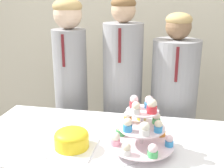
# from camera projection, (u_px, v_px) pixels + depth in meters

# --- Properties ---
(wall_back) EXTENTS (9.00, 0.06, 2.70)m
(wall_back) POSITION_uv_depth(u_px,v_px,m) (142.00, 12.00, 2.51)
(wall_back) COLOR beige
(wall_back) RESTS_ON ground_plane
(round_cake) EXTENTS (0.22, 0.22, 0.11)m
(round_cake) POSITION_uv_depth(u_px,v_px,m) (72.00, 139.00, 1.36)
(round_cake) COLOR white
(round_cake) RESTS_ON table
(cupcake_stand) EXTENTS (0.31, 0.31, 0.28)m
(cupcake_stand) POSITION_uv_depth(u_px,v_px,m) (141.00, 128.00, 1.32)
(cupcake_stand) COLOR silver
(cupcake_stand) RESTS_ON table
(student_0) EXTENTS (0.24, 0.25, 1.47)m
(student_0) POSITION_uv_depth(u_px,v_px,m) (72.00, 100.00, 2.11)
(student_0) COLOR #939399
(student_0) RESTS_ON ground_plane
(student_1) EXTENTS (0.28, 0.28, 1.48)m
(student_1) POSITION_uv_depth(u_px,v_px,m) (122.00, 108.00, 2.05)
(student_1) COLOR #939399
(student_1) RESTS_ON ground_plane
(student_2) EXTENTS (0.32, 0.32, 1.39)m
(student_2) POSITION_uv_depth(u_px,v_px,m) (172.00, 119.00, 2.00)
(student_2) COLOR #939399
(student_2) RESTS_ON ground_plane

